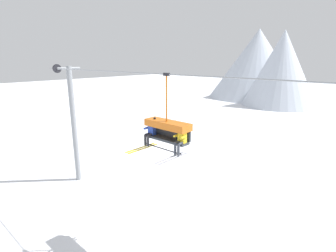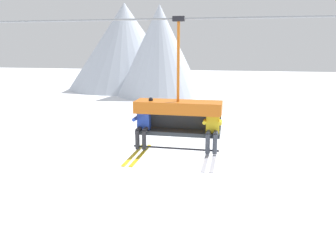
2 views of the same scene
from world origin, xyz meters
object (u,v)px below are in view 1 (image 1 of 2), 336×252
Objects in this scene: skier_blue at (150,131)px; skier_yellow at (180,140)px; lift_tower_near at (73,123)px; chairlift_chair at (168,127)px.

skier_yellow is at bearing -0.22° from skier_blue.
lift_tower_near reaches higher than chairlift_chair.
skier_blue is (-0.88, -0.21, -0.29)m from chairlift_chair.
skier_yellow is (1.76, -0.01, -0.02)m from skier_blue.
lift_tower_near reaches higher than skier_yellow.
skier_blue is 1.00× the size of skier_yellow.
chairlift_chair is (9.58, -0.71, 1.48)m from lift_tower_near.
lift_tower_near is at bearing 175.77° from chairlift_chair.
lift_tower_near is 4.92× the size of skier_yellow.
chairlift_chair reaches higher than skier_yellow.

